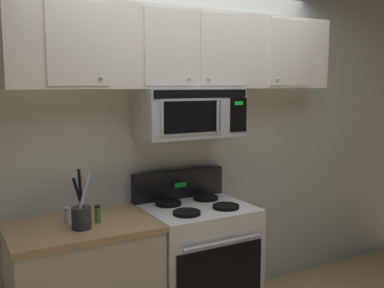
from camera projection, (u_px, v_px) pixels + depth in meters
back_wall at (173, 140)px, 3.49m from camera, size 5.20×0.10×2.70m
stove_range at (196, 263)px, 3.29m from camera, size 0.76×0.69×1.12m
over_range_microwave at (189, 113)px, 3.25m from camera, size 0.76×0.43×0.35m
upper_cabinets at (186, 50)px, 3.21m from camera, size 2.50×0.36×0.55m
utensil_crock_charcoal at (81, 215)px, 2.72m from camera, size 0.12×0.12×0.37m
salt_shaker at (67, 216)px, 2.84m from camera, size 0.04×0.04×0.10m
spice_jar at (98, 214)px, 2.85m from camera, size 0.04×0.04×0.12m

